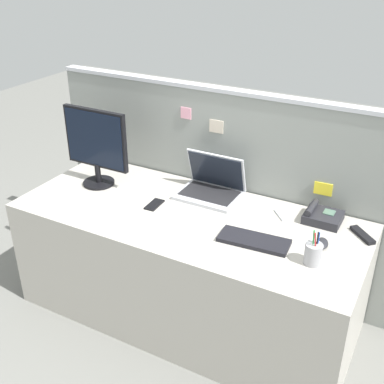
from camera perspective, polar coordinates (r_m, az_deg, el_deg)
The scene contains 12 objects.
ground_plane at distance 3.15m, azimuth -0.45°, elevation -13.84°, with size 10.00×10.00×0.00m, color slate.
desk at distance 2.93m, azimuth -0.47°, elevation -8.65°, with size 1.99×0.83×0.71m, color #ADA89E.
cubicle_divider at distance 3.11m, azimuth 3.54°, elevation 0.34°, with size 2.34×0.08×1.32m.
desktop_monitor at distance 3.03m, azimuth -11.24°, elevation 5.61°, with size 0.44×0.20×0.49m.
laptop at distance 2.93m, azimuth 2.34°, elevation 0.81°, with size 0.37×0.28×0.25m.
desk_phone at distance 2.75m, azimuth 15.05°, elevation -2.77°, with size 0.20×0.18×0.09m.
keyboard_main at distance 2.51m, azimuth 7.30°, elevation -5.68°, with size 0.36×0.15×0.02m, color black.
computer_mouse_right_hand at distance 2.54m, azimuth 15.08°, elevation -5.84°, with size 0.06×0.10×0.03m, color #232328.
pen_cup at distance 2.38m, azimuth 14.08°, elevation -7.06°, with size 0.08×0.08×0.19m.
cell_phone_black_slab at distance 2.83m, azimuth -4.48°, elevation -1.51°, with size 0.07×0.14×0.01m, color black.
cell_phone_silver_slab at distance 2.77m, azimuth 10.67°, elevation -2.65°, with size 0.06×0.13×0.01m, color #B7BAC1.
tv_remote at distance 2.69m, azimuth 19.43°, elevation -4.79°, with size 0.04×0.17×0.02m, color black.
Camera 1 is at (1.15, -2.07, 2.08)m, focal length 45.32 mm.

